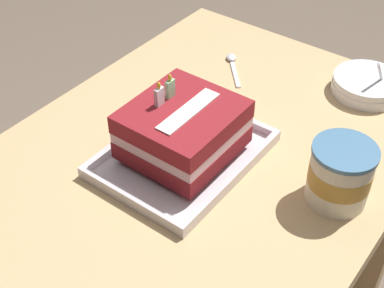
# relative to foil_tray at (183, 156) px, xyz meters

# --- Properties ---
(dining_table) EXTENTS (0.96, 0.70, 0.70)m
(dining_table) POSITION_rel_foil_tray_xyz_m (0.03, -0.02, -0.12)
(dining_table) COLOR tan
(dining_table) RESTS_ON ground_plane
(foil_tray) EXTENTS (0.31, 0.24, 0.02)m
(foil_tray) POSITION_rel_foil_tray_xyz_m (0.00, 0.00, 0.00)
(foil_tray) COLOR silver
(foil_tray) RESTS_ON dining_table
(birthday_cake) EXTENTS (0.19, 0.18, 0.14)m
(birthday_cake) POSITION_rel_foil_tray_xyz_m (0.00, 0.00, 0.06)
(birthday_cake) COLOR maroon
(birthday_cake) RESTS_ON foil_tray
(bowl_stack) EXTENTS (0.15, 0.15, 0.09)m
(bowl_stack) POSITION_rel_foil_tray_xyz_m (0.40, -0.18, 0.01)
(bowl_stack) COLOR white
(bowl_stack) RESTS_ON dining_table
(ice_cream_tub) EXTENTS (0.11, 0.11, 0.11)m
(ice_cream_tub) POSITION_rel_foil_tray_xyz_m (0.08, -0.27, 0.05)
(ice_cream_tub) COLOR silver
(ice_cream_tub) RESTS_ON dining_table
(serving_spoon_near_tray) EXTENTS (0.11, 0.10, 0.01)m
(serving_spoon_near_tray) POSITION_rel_foil_tray_xyz_m (0.33, 0.11, -0.00)
(serving_spoon_near_tray) COLOR silver
(serving_spoon_near_tray) RESTS_ON dining_table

